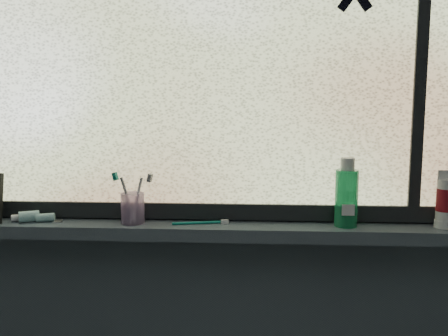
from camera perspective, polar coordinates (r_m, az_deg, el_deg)
wall_back at (r=1.58m, az=-0.46°, el=2.37°), size 3.00×0.01×2.50m
windowsill at (r=1.55m, az=-0.65°, el=-7.13°), size 1.62×0.14×0.04m
window_pane at (r=1.56m, az=-0.54°, el=12.60°), size 1.50×0.01×1.00m
frame_bottom at (r=1.59m, az=-0.52°, el=-4.93°), size 1.60×0.03×0.05m
frame_mullion at (r=1.62m, az=21.56°, el=11.85°), size 0.03×0.03×1.00m
toothpaste_tube at (r=1.68m, az=-20.76°, el=-5.21°), size 0.19×0.11×0.03m
toothbrush_cup at (r=1.57m, az=-10.39°, el=-4.54°), size 0.09×0.09×0.09m
toothbrush_lying at (r=1.55m, az=-3.12°, el=-6.20°), size 0.19×0.06×0.01m
mouthwash_bottle at (r=1.55m, az=13.84°, el=-2.71°), size 0.09×0.09×0.17m
cream_tube at (r=1.63m, az=23.95°, el=-3.07°), size 0.06×0.06×0.12m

